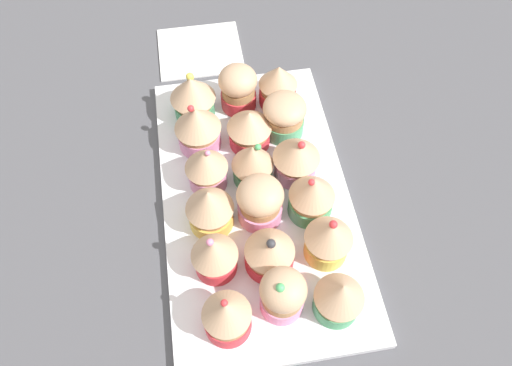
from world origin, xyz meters
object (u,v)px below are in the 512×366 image
Objects in this scene: cupcake_1 at (198,127)px; cupcake_17 at (339,297)px; cupcake_7 at (249,128)px; cupcake_6 at (236,88)px; cupcake_12 at (278,85)px; cupcake_11 at (283,294)px; cupcake_3 at (210,207)px; cupcake_9 at (262,201)px; cupcake_10 at (272,251)px; cupcake_16 at (328,239)px; cupcake_2 at (206,167)px; napkin at (200,50)px; cupcake_8 at (255,162)px; baking_tray at (256,197)px; cupcake_0 at (193,96)px; cupcake_4 at (214,254)px; cupcake_14 at (296,158)px; cupcake_15 at (312,195)px; cupcake_5 at (227,316)px; cupcake_13 at (284,115)px.

cupcake_1 is 30.21cm from cupcake_17.
cupcake_6 is at bearing -173.16° from cupcake_7.
cupcake_1 is 14.15cm from cupcake_12.
cupcake_3 is at bearing -150.98° from cupcake_11.
cupcake_12 is (-19.50, 5.74, 0.07)cm from cupcake_9.
cupcake_10 is 0.92× the size of cupcake_16.
cupcake_2 is at bearing -47.86° from cupcake_7.
cupcake_7 is (-6.08, 6.72, -0.46)cm from cupcake_2.
cupcake_1 reaches higher than cupcake_10.
cupcake_12 reaches higher than cupcake_17.
napkin is (-34.14, -4.97, -4.57)cm from cupcake_9.
cupcake_8 is (7.11, 7.01, -0.27)cm from cupcake_1.
cupcake_10 is at bearing 18.97° from cupcake_1.
cupcake_3 is at bearing -48.21° from cupcake_8.
cupcake_9 is at bearing 4.72° from baking_tray.
cupcake_9 reaches higher than cupcake_17.
cupcake_0 is (-15.88, -6.82, 4.60)cm from baking_tray.
cupcake_2 is at bearing -42.60° from cupcake_12.
cupcake_10 reaches higher than baking_tray.
cupcake_4 reaches higher than cupcake_17.
cupcake_1 reaches higher than cupcake_17.
cupcake_14 is 1.10× the size of cupcake_17.
cupcake_8 is 1.07× the size of cupcake_17.
baking_tray is 6.94× the size of cupcake_7.
cupcake_15 is 1.14× the size of cupcake_17.
napkin is (-15.06, 2.11, -4.90)cm from cupcake_0.
cupcake_12 is (-19.50, 12.46, -0.14)cm from cupcake_3.
cupcake_13 is (-27.55, 11.90, -0.12)cm from cupcake_5.
cupcake_12 is 1.05× the size of cupcake_17.
cupcake_2 is 1.01× the size of cupcake_5.
cupcake_12 is (-13.42, 5.65, 0.05)cm from cupcake_8.
cupcake_1 is at bearing 1.57° from cupcake_0.
cupcake_11 is 1.09× the size of cupcake_17.
cupcake_8 is at bearing 172.94° from baking_tray.
cupcake_6 is (-19.76, 6.09, 0.01)cm from cupcake_3.
cupcake_2 reaches higher than cupcake_8.
cupcake_5 is at bearing -19.54° from baking_tray.
baking_tray is 6.19× the size of cupcake_12.
cupcake_16 is (26.14, 1.29, 0.09)cm from cupcake_12.
cupcake_15 is at bearing 34.71° from cupcake_0.
cupcake_11 is at bearing 1.10° from cupcake_9.
cupcake_17 is (17.08, 6.77, 4.19)cm from baking_tray.
cupcake_15 reaches higher than cupcake_13.
cupcake_10 is (20.10, 6.91, -0.58)cm from cupcake_1.
baking_tray is 12.60cm from cupcake_13.
cupcake_4 is (12.67, -0.40, -0.10)cm from cupcake_2.
cupcake_12 is (-32.03, 5.50, 0.07)cm from cupcake_11.
cupcake_2 is 8.97cm from cupcake_9.
cupcake_2 is 18.64cm from cupcake_16.
cupcake_6 is at bearing -155.69° from cupcake_14.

